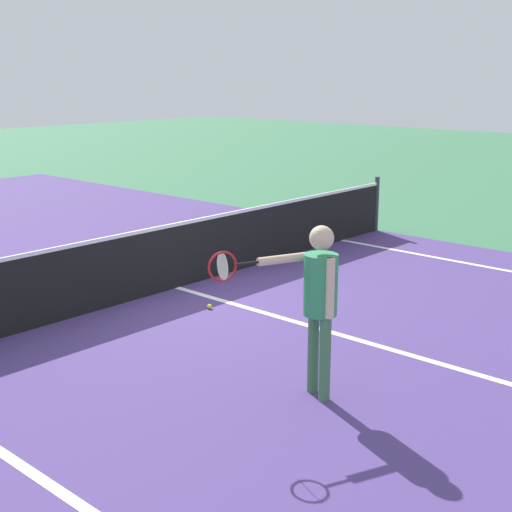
# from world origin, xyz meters

# --- Properties ---
(ground_plane) EXTENTS (60.00, 60.00, 0.00)m
(ground_plane) POSITION_xyz_m (0.00, 0.00, 0.00)
(ground_plane) COLOR #38724C
(court_surface_inbounds) EXTENTS (10.62, 24.40, 0.00)m
(court_surface_inbounds) POSITION_xyz_m (0.00, 0.00, 0.00)
(court_surface_inbounds) COLOR #4C387A
(court_surface_inbounds) RESTS_ON ground_plane
(line_center_service) EXTENTS (0.10, 6.40, 0.01)m
(line_center_service) POSITION_xyz_m (0.00, -3.20, 0.00)
(line_center_service) COLOR white
(line_center_service) RESTS_ON ground_plane
(net) EXTENTS (10.58, 0.09, 1.07)m
(net) POSITION_xyz_m (0.00, 0.00, 0.49)
(net) COLOR #33383D
(net) RESTS_ON ground_plane
(player_near) EXTENTS (1.08, 0.82, 1.68)m
(player_near) POSITION_xyz_m (-1.53, -3.70, 1.05)
(player_near) COLOR #3F7247
(player_near) RESTS_ON ground_plane
(tennis_ball_near_net) EXTENTS (0.07, 0.07, 0.07)m
(tennis_ball_near_net) POSITION_xyz_m (-0.36, -1.05, 0.03)
(tennis_ball_near_net) COLOR #CCE033
(tennis_ball_near_net) RESTS_ON ground_plane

